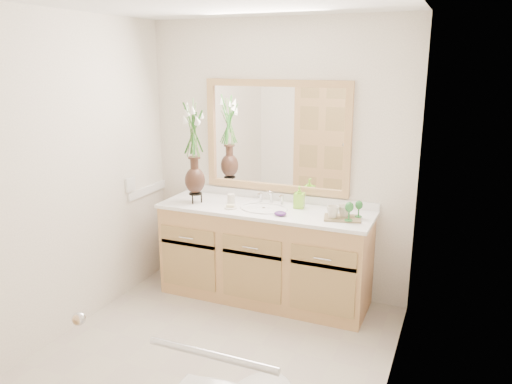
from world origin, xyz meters
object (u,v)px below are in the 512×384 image
at_px(soap_bottle, 299,198).
at_px(tumbler, 231,199).
at_px(tray, 342,218).
at_px(flower_vase, 194,138).

bearing_deg(soap_bottle, tumbler, -176.62).
bearing_deg(tumbler, tray, -3.17).
height_order(flower_vase, soap_bottle, flower_vase).
height_order(flower_vase, tray, flower_vase).
relative_size(flower_vase, tumbler, 10.04).
distance_m(tumbler, soap_bottle, 0.60).
relative_size(soap_bottle, tray, 0.60).
height_order(soap_bottle, tray, soap_bottle).
xyz_separation_m(flower_vase, tumbler, (0.30, 0.10, -0.54)).
relative_size(tumbler, soap_bottle, 0.49).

